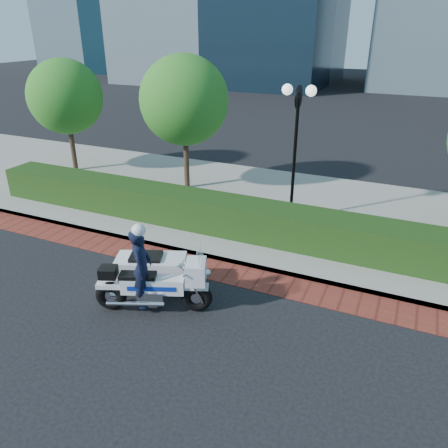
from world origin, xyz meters
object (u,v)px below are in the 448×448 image
at_px(tree_a, 65,97).
at_px(tree_b, 184,100).
at_px(lamppost, 296,133).
at_px(police_motorcycle, 151,273).

bearing_deg(tree_a, tree_b, 0.00).
xyz_separation_m(tree_a, tree_b, (5.50, 0.00, 0.21)).
distance_m(lamppost, police_motorcycle, 6.20).
bearing_deg(tree_b, lamppost, -16.11).
relative_size(tree_b, police_motorcycle, 1.79).
bearing_deg(police_motorcycle, tree_a, 118.37).
bearing_deg(lamppost, police_motorcycle, -107.30).
xyz_separation_m(tree_a, police_motorcycle, (8.28, -6.83, -2.49)).
relative_size(lamppost, police_motorcycle, 1.54).
relative_size(lamppost, tree_b, 0.86).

